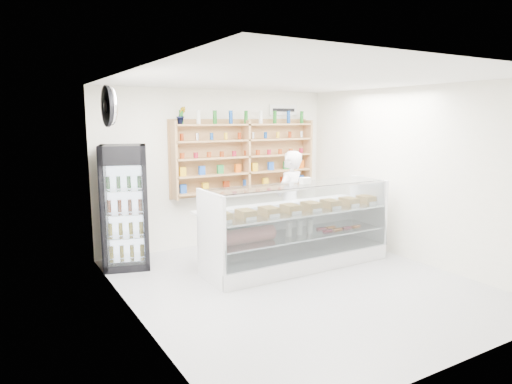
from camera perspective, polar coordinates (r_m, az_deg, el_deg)
room at (r=6.21m, az=5.38°, el=0.89°), size 5.00×5.00×5.00m
display_counter at (r=7.19m, az=5.10°, el=-6.44°), size 3.00×0.90×1.31m
shop_worker at (r=7.88m, az=4.23°, el=-1.20°), size 0.75×0.65×1.75m
drinks_cooler at (r=7.28m, az=-16.04°, el=-1.77°), size 0.85×0.83×1.90m
wall_shelving at (r=8.42m, az=-1.24°, el=4.44°), size 2.84×0.28×1.33m
potted_plant at (r=7.85m, az=-9.34°, el=9.43°), size 0.18×0.15×0.29m
security_mirror at (r=6.34m, az=-17.71°, el=10.19°), size 0.15×0.50×0.50m
wall_sign at (r=8.97m, az=3.42°, el=10.19°), size 0.62×0.03×0.20m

